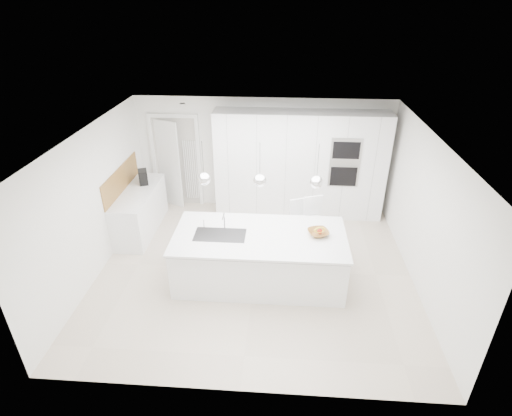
# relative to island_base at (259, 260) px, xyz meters

# --- Properties ---
(floor) EXTENTS (5.50, 5.50, 0.00)m
(floor) POSITION_rel_island_base_xyz_m (-0.10, 0.30, -0.43)
(floor) COLOR beige
(floor) RESTS_ON ground
(wall_back) EXTENTS (5.50, 0.00, 5.50)m
(wall_back) POSITION_rel_island_base_xyz_m (-0.10, 2.80, 0.82)
(wall_back) COLOR white
(wall_back) RESTS_ON ground
(wall_left) EXTENTS (0.00, 5.00, 5.00)m
(wall_left) POSITION_rel_island_base_xyz_m (-2.85, 0.30, 0.82)
(wall_left) COLOR white
(wall_left) RESTS_ON ground
(ceiling) EXTENTS (5.50, 5.50, 0.00)m
(ceiling) POSITION_rel_island_base_xyz_m (-0.10, 0.30, 2.07)
(ceiling) COLOR white
(ceiling) RESTS_ON wall_back
(tall_cabinets) EXTENTS (3.60, 0.60, 2.30)m
(tall_cabinets) POSITION_rel_island_base_xyz_m (0.70, 2.50, 0.72)
(tall_cabinets) COLOR white
(tall_cabinets) RESTS_ON floor
(oven_stack) EXTENTS (0.62, 0.04, 1.05)m
(oven_stack) POSITION_rel_island_base_xyz_m (1.60, 2.19, 0.92)
(oven_stack) COLOR #A5A5A8
(oven_stack) RESTS_ON tall_cabinets
(doorway_frame) EXTENTS (1.11, 0.08, 2.13)m
(doorway_frame) POSITION_rel_island_base_xyz_m (-2.05, 2.77, 0.59)
(doorway_frame) COLOR white
(doorway_frame) RESTS_ON floor
(hallway_door) EXTENTS (0.76, 0.38, 2.00)m
(hallway_door) POSITION_rel_island_base_xyz_m (-2.30, 2.72, 0.57)
(hallway_door) COLOR white
(hallway_door) RESTS_ON floor
(radiator) EXTENTS (0.32, 0.04, 1.40)m
(radiator) POSITION_rel_island_base_xyz_m (-1.73, 2.76, 0.42)
(radiator) COLOR white
(radiator) RESTS_ON floor
(left_base_cabinets) EXTENTS (0.60, 1.80, 0.86)m
(left_base_cabinets) POSITION_rel_island_base_xyz_m (-2.55, 1.50, 0.00)
(left_base_cabinets) COLOR white
(left_base_cabinets) RESTS_ON floor
(left_worktop) EXTENTS (0.62, 1.82, 0.04)m
(left_worktop) POSITION_rel_island_base_xyz_m (-2.55, 1.50, 0.45)
(left_worktop) COLOR white
(left_worktop) RESTS_ON left_base_cabinets
(oak_backsplash) EXTENTS (0.02, 1.80, 0.50)m
(oak_backsplash) POSITION_rel_island_base_xyz_m (-2.84, 1.50, 0.72)
(oak_backsplash) COLOR olive
(oak_backsplash) RESTS_ON wall_left
(island_base) EXTENTS (2.80, 1.20, 0.86)m
(island_base) POSITION_rel_island_base_xyz_m (0.00, 0.00, 0.00)
(island_base) COLOR white
(island_base) RESTS_ON floor
(island_worktop) EXTENTS (2.84, 1.40, 0.04)m
(island_worktop) POSITION_rel_island_base_xyz_m (0.00, 0.05, 0.45)
(island_worktop) COLOR white
(island_worktop) RESTS_ON island_base
(island_sink) EXTENTS (0.84, 0.44, 0.18)m
(island_sink) POSITION_rel_island_base_xyz_m (-0.65, -0.00, 0.39)
(island_sink) COLOR #3F3F42
(island_sink) RESTS_ON island_worktop
(island_tap) EXTENTS (0.02, 0.02, 0.30)m
(island_tap) POSITION_rel_island_base_xyz_m (-0.60, 0.20, 0.62)
(island_tap) COLOR white
(island_tap) RESTS_ON island_worktop
(pendant_left) EXTENTS (0.20, 0.20, 0.20)m
(pendant_left) POSITION_rel_island_base_xyz_m (-0.85, -0.00, 1.47)
(pendant_left) COLOR white
(pendant_left) RESTS_ON ceiling
(pendant_mid) EXTENTS (0.20, 0.20, 0.20)m
(pendant_mid) POSITION_rel_island_base_xyz_m (-0.00, -0.00, 1.47)
(pendant_mid) COLOR white
(pendant_mid) RESTS_ON ceiling
(pendant_right) EXTENTS (0.20, 0.20, 0.20)m
(pendant_right) POSITION_rel_island_base_xyz_m (0.85, -0.00, 1.47)
(pendant_right) COLOR white
(pendant_right) RESTS_ON ceiling
(fruit_bowl) EXTENTS (0.42, 0.42, 0.08)m
(fruit_bowl) POSITION_rel_island_base_xyz_m (0.96, 0.11, 0.51)
(fruit_bowl) COLOR olive
(fruit_bowl) RESTS_ON island_worktop
(espresso_machine) EXTENTS (0.26, 0.32, 0.29)m
(espresso_machine) POSITION_rel_island_base_xyz_m (-2.53, 1.88, 0.62)
(espresso_machine) COLOR black
(espresso_machine) RESTS_ON left_worktop
(bar_stool_left) EXTENTS (0.49, 0.57, 1.04)m
(bar_stool_left) POSITION_rel_island_base_xyz_m (0.65, 0.96, 0.09)
(bar_stool_left) COLOR white
(bar_stool_left) RESTS_ON floor
(bar_stool_right) EXTENTS (0.53, 0.62, 1.14)m
(bar_stool_right) POSITION_rel_island_base_xyz_m (0.92, 0.89, 0.14)
(bar_stool_right) COLOR white
(bar_stool_right) RESTS_ON floor
(apple_a) EXTENTS (0.08, 0.08, 0.08)m
(apple_a) POSITION_rel_island_base_xyz_m (0.98, 0.12, 0.54)
(apple_a) COLOR red
(apple_a) RESTS_ON fruit_bowl
(apple_b) EXTENTS (0.08, 0.08, 0.08)m
(apple_b) POSITION_rel_island_base_xyz_m (0.98, 0.11, 0.54)
(apple_b) COLOR red
(apple_b) RESTS_ON fruit_bowl
(banana_bunch) EXTENTS (0.22, 0.16, 0.20)m
(banana_bunch) POSITION_rel_island_base_xyz_m (0.97, 0.09, 0.58)
(banana_bunch) COLOR gold
(banana_bunch) RESTS_ON fruit_bowl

